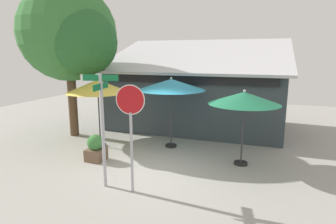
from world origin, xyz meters
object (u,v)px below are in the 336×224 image
patio_umbrella_mustard_left (98,87)px  sidewalk_planter (96,148)px  stop_sign (131,119)px  patio_umbrella_teal_center (171,85)px  street_sign_post (102,119)px  patio_umbrella_forest_green_right (244,99)px  shade_tree (71,35)px

patio_umbrella_mustard_left → sidewalk_planter: bearing=-63.1°
stop_sign → patio_umbrella_teal_center: 3.88m
patio_umbrella_teal_center → street_sign_post: bearing=-99.2°
stop_sign → sidewalk_planter: size_ratio=3.12×
patio_umbrella_teal_center → sidewalk_planter: (-1.93, -2.23, -1.98)m
patio_umbrella_teal_center → sidewalk_planter: bearing=-130.9°
stop_sign → patio_umbrella_forest_green_right: bearing=48.7°
patio_umbrella_forest_green_right → stop_sign: bearing=-131.3°
street_sign_post → patio_umbrella_forest_green_right: bearing=40.1°
street_sign_post → patio_umbrella_forest_green_right: (3.36, 2.83, 0.29)m
patio_umbrella_teal_center → patio_umbrella_mustard_left: bearing=-161.4°
street_sign_post → patio_umbrella_mustard_left: (-2.00, 2.93, 0.46)m
patio_umbrella_teal_center → sidewalk_planter: patio_umbrella_teal_center is taller
shade_tree → stop_sign: bearing=-40.1°
stop_sign → shade_tree: size_ratio=0.44×
patio_umbrella_mustard_left → shade_tree: bearing=152.7°
patio_umbrella_mustard_left → sidewalk_planter: size_ratio=2.96×
shade_tree → street_sign_post: bearing=-45.7°
sidewalk_planter → shade_tree: bearing=137.1°
shade_tree → sidewalk_planter: shade_tree is taller
stop_sign → patio_umbrella_teal_center: bearing=93.5°
street_sign_post → sidewalk_planter: street_sign_post is taller
patio_umbrella_mustard_left → patio_umbrella_forest_green_right: patio_umbrella_mustard_left is taller
patio_umbrella_mustard_left → sidewalk_planter: (0.68, -1.35, -1.91)m
stop_sign → patio_umbrella_mustard_left: stop_sign is taller
stop_sign → sidewalk_planter: 3.10m
street_sign_post → stop_sign: bearing=-2.4°
patio_umbrella_mustard_left → patio_umbrella_forest_green_right: bearing=-1.0°
street_sign_post → patio_umbrella_mustard_left: 3.58m
stop_sign → patio_umbrella_forest_green_right: size_ratio=1.14×
patio_umbrella_mustard_left → sidewalk_planter: 2.44m
street_sign_post → patio_umbrella_teal_center: bearing=80.8°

